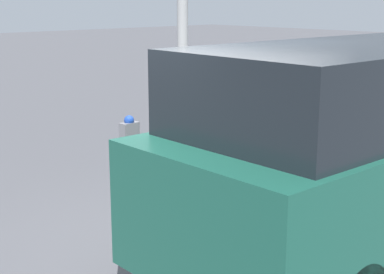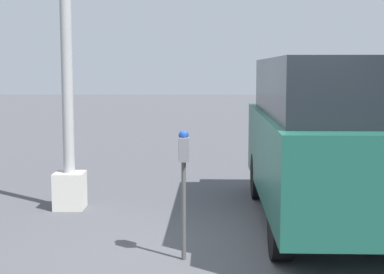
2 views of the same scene
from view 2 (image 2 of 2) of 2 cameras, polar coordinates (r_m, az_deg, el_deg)
ground_plane at (r=6.88m, az=3.72°, el=-11.09°), size 80.00×80.00×0.00m
parking_meter_near at (r=6.37m, az=-0.82°, el=-2.71°), size 0.21×0.12×1.44m
lamp_post at (r=8.86m, az=-11.98°, el=3.89°), size 0.44×0.44×5.15m
parked_van at (r=8.03m, az=13.54°, el=0.11°), size 4.98×2.06×2.23m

